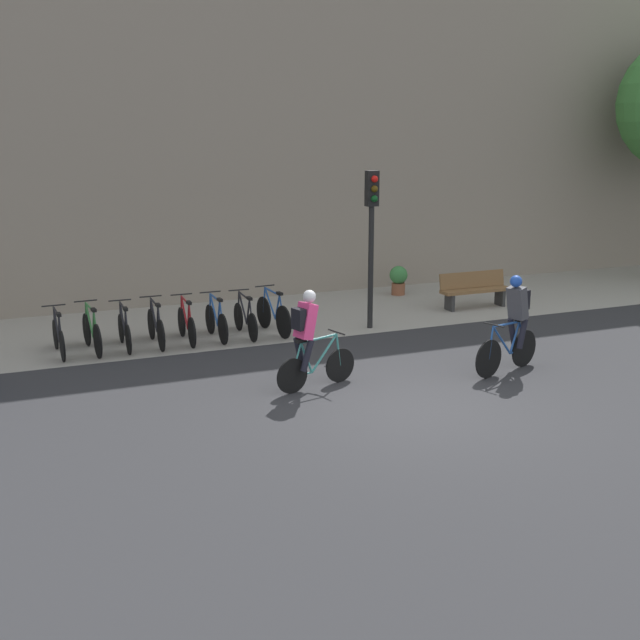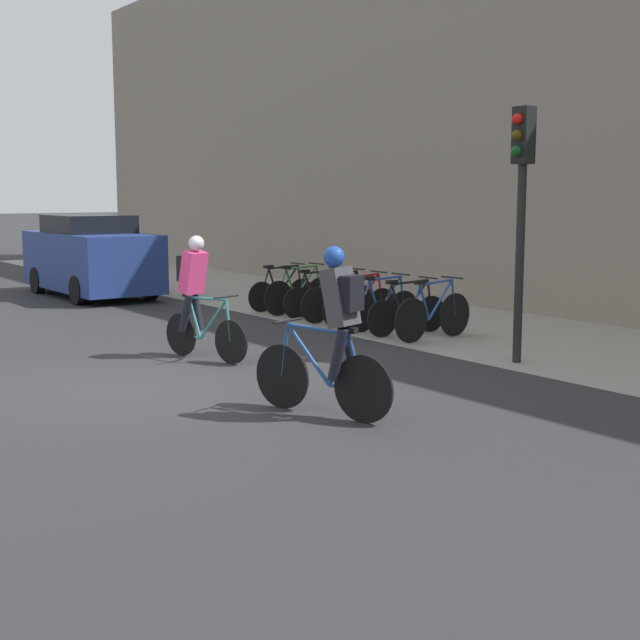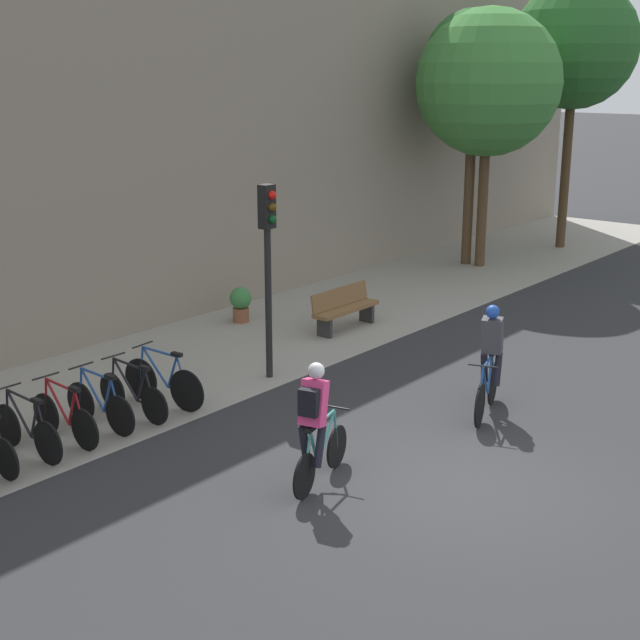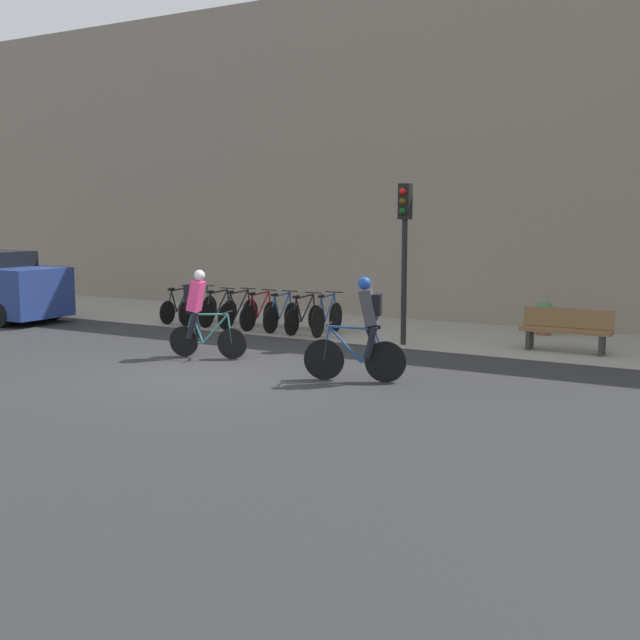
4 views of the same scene
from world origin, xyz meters
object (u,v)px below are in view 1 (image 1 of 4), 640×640
(parked_bike_5, at_px, (216,321))
(potted_plant, at_px, (398,279))
(parked_bike_6, at_px, (245,319))
(parked_bike_3, at_px, (156,327))
(parked_bike_1, at_px, (92,332))
(parked_bike_7, at_px, (273,315))
(parked_bike_4, at_px, (187,324))
(bench, at_px, (474,289))
(parked_bike_0, at_px, (59,337))
(cyclist_grey, at_px, (514,321))
(parked_bike_2, at_px, (124,330))
(cyclist_pink, at_px, (308,336))
(traffic_light_pole, at_px, (372,220))

(parked_bike_5, relative_size, potted_plant, 2.06)
(parked_bike_6, bearing_deg, parked_bike_3, 179.96)
(parked_bike_1, xyz_separation_m, parked_bike_7, (3.84, 0.00, 0.01))
(parked_bike_4, bearing_deg, parked_bike_3, -179.99)
(parked_bike_1, bearing_deg, bench, 2.73)
(parked_bike_4, height_order, bench, parked_bike_4)
(parked_bike_0, relative_size, parked_bike_1, 0.93)
(parked_bike_3, bearing_deg, parked_bike_5, 0.03)
(cyclist_grey, height_order, parked_bike_5, cyclist_grey)
(parked_bike_2, xyz_separation_m, parked_bike_5, (1.92, 0.00, 0.01))
(parked_bike_3, bearing_deg, bench, 3.17)
(parked_bike_1, height_order, parked_bike_7, parked_bike_7)
(parked_bike_3, height_order, parked_bike_4, parked_bike_3)
(parked_bike_0, height_order, parked_bike_5, parked_bike_5)
(parked_bike_3, distance_m, parked_bike_4, 0.64)
(parked_bike_6, height_order, potted_plant, parked_bike_6)
(cyclist_grey, xyz_separation_m, parked_bike_7, (-3.16, 4.28, -0.53))
(cyclist_pink, bearing_deg, traffic_light_pole, 50.17)
(parked_bike_1, xyz_separation_m, bench, (9.28, 0.44, 0.07))
(parked_bike_5, distance_m, parked_bike_6, 0.64)
(parked_bike_1, height_order, parked_bike_6, parked_bike_1)
(parked_bike_1, relative_size, parked_bike_3, 1.02)
(parked_bike_1, xyz_separation_m, potted_plant, (8.28, 2.54, 0.03))
(parked_bike_7, bearing_deg, parked_bike_2, -179.98)
(parked_bike_5, height_order, bench, parked_bike_5)
(parked_bike_0, distance_m, parked_bike_5, 3.20)
(parked_bike_7, bearing_deg, parked_bike_3, -179.98)
(parked_bike_2, relative_size, parked_bike_4, 0.97)
(parked_bike_3, xyz_separation_m, parked_bike_4, (0.64, 0.00, -0.01))
(parked_bike_0, relative_size, parked_bike_3, 0.95)
(traffic_light_pole, distance_m, potted_plant, 4.23)
(parked_bike_1, distance_m, bench, 9.29)
(cyclist_grey, xyz_separation_m, parked_bike_6, (-3.80, 4.28, -0.56))
(parked_bike_3, bearing_deg, parked_bike_2, -179.99)
(traffic_light_pole, xyz_separation_m, bench, (3.29, 0.86, -1.94))
(parked_bike_3, relative_size, parked_bike_6, 1.00)
(cyclist_grey, bearing_deg, traffic_light_pole, 104.72)
(parked_bike_2, distance_m, parked_bike_4, 1.28)
(parked_bike_0, relative_size, parked_bike_4, 0.98)
(parked_bike_1, bearing_deg, parked_bike_3, -0.01)
(parked_bike_1, height_order, potted_plant, parked_bike_1)
(parked_bike_5, bearing_deg, parked_bike_6, -0.16)
(parked_bike_2, distance_m, parked_bike_3, 0.64)
(parked_bike_4, bearing_deg, cyclist_pink, -72.79)
(cyclist_grey, relative_size, parked_bike_1, 1.05)
(parked_bike_0, bearing_deg, parked_bike_6, -0.01)
(cyclist_grey, height_order, parked_bike_6, cyclist_grey)
(parked_bike_6, bearing_deg, parked_bike_0, 179.99)
(cyclist_pink, height_order, parked_bike_2, cyclist_pink)
(cyclist_grey, bearing_deg, parked_bike_2, 146.07)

